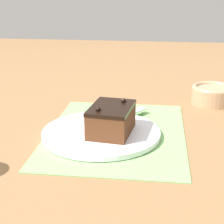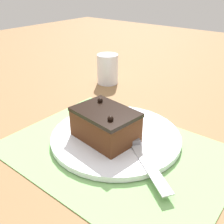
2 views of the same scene
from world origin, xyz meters
name	(u,v)px [view 1 (image 1 of 2)]	position (x,y,z in m)	size (l,w,h in m)	color
ground_plane	(116,133)	(0.00, 0.00, 0.00)	(3.00, 3.00, 0.00)	olive
placemat_woven	(116,132)	(0.00, 0.00, 0.00)	(0.46, 0.34, 0.00)	#7AB266
cake_plate	(101,133)	(-0.03, 0.03, 0.01)	(0.29, 0.29, 0.01)	white
chocolate_cake	(111,119)	(-0.03, 0.01, 0.05)	(0.14, 0.11, 0.08)	#512D19
serving_knife	(110,120)	(0.04, 0.02, 0.02)	(0.19, 0.14, 0.01)	slate
small_bowl	(213,94)	(0.28, -0.27, 0.03)	(0.13, 0.13, 0.06)	tan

